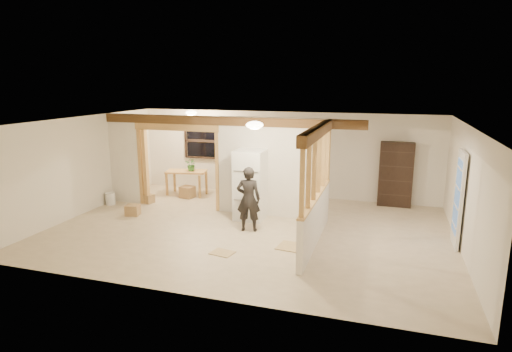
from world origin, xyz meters
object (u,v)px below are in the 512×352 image
(woman, at_px, (248,199))
(bookshelf, at_px, (396,174))
(refrigerator, at_px, (250,185))
(shop_vac, at_px, (130,188))
(work_table, at_px, (187,183))

(woman, relative_size, bookshelf, 0.85)
(refrigerator, bearing_deg, shop_vac, 169.17)
(bookshelf, bearing_deg, shop_vac, -168.72)
(woman, height_order, work_table, woman)
(refrigerator, bearing_deg, bookshelf, 33.12)
(woman, distance_m, work_table, 3.74)
(woman, relative_size, shop_vac, 2.58)
(shop_vac, bearing_deg, woman, -20.96)
(refrigerator, xyz_separation_m, shop_vac, (-3.98, 0.76, -0.57))
(woman, relative_size, work_table, 1.28)
(bookshelf, bearing_deg, refrigerator, -146.88)
(work_table, bearing_deg, refrigerator, -44.21)
(woman, distance_m, bookshelf, 4.45)
(work_table, xyz_separation_m, bookshelf, (5.99, 0.63, 0.51))
(refrigerator, height_order, shop_vac, refrigerator)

